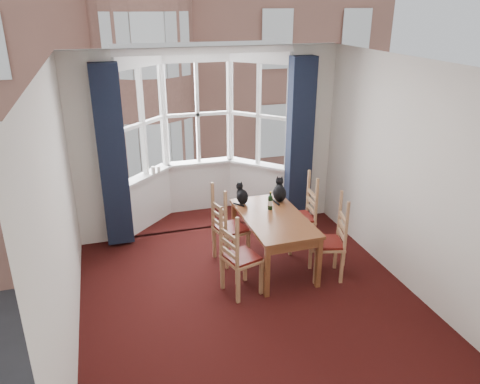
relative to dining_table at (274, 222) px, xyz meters
name	(u,v)px	position (x,y,z in m)	size (l,w,h in m)	color
floor	(254,306)	(-0.55, -0.85, -0.65)	(4.50, 4.50, 0.00)	black
ceiling	(257,66)	(-0.55, -0.85, 2.15)	(4.50, 4.50, 0.00)	white
wall_left	(60,222)	(-2.55, -0.85, 0.75)	(4.50, 4.50, 0.00)	silver
wall_right	(414,180)	(1.45, -0.85, 0.75)	(4.50, 4.50, 0.00)	silver
wall_near	(364,326)	(-0.55, -3.10, 0.75)	(4.00, 4.00, 0.00)	silver
wall_back_pier_left	(95,152)	(-2.20, 1.40, 0.75)	(0.70, 0.12, 2.80)	silver
wall_back_pier_right	(308,135)	(1.10, 1.40, 0.75)	(0.70, 0.12, 2.80)	silver
bay_window	(201,135)	(-0.55, 1.90, 0.75)	(2.76, 0.94, 2.80)	white
curtain_left	(112,158)	(-1.97, 1.22, 0.70)	(0.38, 0.22, 2.60)	#151D31
curtain_right	(300,142)	(0.87, 1.22, 0.70)	(0.38, 0.22, 2.60)	#151D31
dining_table	(274,222)	(0.00, 0.00, 0.00)	(0.81, 1.49, 0.73)	brown
chair_left_near	(235,260)	(-0.69, -0.53, -0.17)	(0.50, 0.52, 0.92)	#AC7E53
chair_left_far	(225,231)	(-0.60, 0.26, -0.17)	(0.49, 0.50, 0.92)	#AC7E53
chair_right_near	(334,244)	(0.66, -0.49, -0.17)	(0.49, 0.51, 0.92)	#AC7E53
chair_right_far	(305,218)	(0.62, 0.33, -0.17)	(0.44, 0.46, 0.92)	#AC7E53
cat_left	(242,195)	(-0.28, 0.54, 0.20)	(0.21, 0.26, 0.31)	black
cat_right	(280,192)	(0.26, 0.48, 0.22)	(0.25, 0.30, 0.36)	black
wine_bottle	(270,202)	(0.03, 0.23, 0.20)	(0.07, 0.07, 0.26)	black
candle_tall	(153,170)	(-1.37, 1.75, 0.28)	(0.06, 0.06, 0.12)	white
candle_short	(159,170)	(-1.28, 1.78, 0.27)	(0.06, 0.06, 0.10)	white
street	(123,131)	(-0.55, 31.40, -6.65)	(80.00, 80.00, 0.00)	#333335
tenement_building	(137,53)	(-0.55, 13.16, 0.95)	(18.40, 7.80, 15.20)	#975F4E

